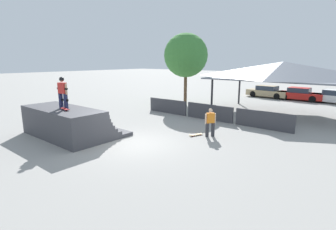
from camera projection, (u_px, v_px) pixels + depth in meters
ground_plane at (133, 144)px, 12.65m from camera, size 160.00×160.00×0.00m
quarter_pipe_ramp at (68, 123)px, 13.91m from camera, size 5.15×3.55×1.54m
skater_on_deck at (62, 90)px, 13.29m from camera, size 0.70×0.32×1.62m
skateboard_on_deck at (65, 109)px, 13.03m from camera, size 0.84×0.35×0.09m
bystander_walking at (210, 121)px, 13.74m from camera, size 0.44×0.55×1.51m
skateboard_on_ground at (196, 135)px, 14.05m from camera, size 0.46×0.82×0.09m
barrier_fence at (209, 112)px, 17.67m from camera, size 10.84×0.12×1.05m
pavilion_shelter at (283, 71)px, 19.11m from camera, size 10.40×5.80×3.88m
tree_beside_pavilion at (186, 55)px, 22.87m from camera, size 3.82×3.82×6.29m
parked_car_tan at (268, 92)px, 28.31m from camera, size 4.50×2.06×1.27m
parked_car_red at (300, 94)px, 26.30m from camera, size 4.25×1.81×1.27m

